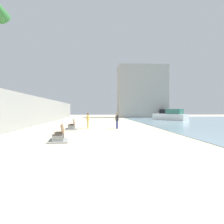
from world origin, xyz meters
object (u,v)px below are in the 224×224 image
object	(u,v)px
person_standing	(88,120)
boat_nearest	(164,115)
bench_far	(72,127)
person_walking	(117,120)
boat_mid_bay	(171,116)
bench_near	(59,137)

from	to	relation	value
person_standing	boat_nearest	size ratio (longest dim) A/B	0.25
bench_far	person_walking	world-z (taller)	person_walking
boat_nearest	boat_mid_bay	world-z (taller)	boat_nearest
bench_far	person_standing	size ratio (longest dim) A/B	1.41
person_standing	boat_mid_bay	world-z (taller)	boat_mid_bay
person_standing	boat_mid_bay	distance (m)	21.83
person_walking	person_standing	size ratio (longest dim) A/B	1.00
bench_far	person_standing	distance (m)	1.79
bench_near	person_walking	xyz separation A→B (m)	(4.16, 8.52, 0.65)
bench_near	boat_mid_bay	world-z (taller)	boat_mid_bay
boat_mid_bay	person_walking	bearing A→B (deg)	-122.85
boat_nearest	boat_mid_bay	xyz separation A→B (m)	(-2.57, -12.33, 0.04)
boat_nearest	bench_far	bearing A→B (deg)	-120.91
person_walking	person_standing	distance (m)	2.85
bench_near	boat_nearest	xyz separation A→B (m)	(17.78, 37.97, 0.51)
person_walking	boat_mid_bay	world-z (taller)	boat_mid_bay
bench_far	boat_mid_bay	bearing A→B (deg)	48.91
bench_far	boat_nearest	world-z (taller)	boat_nearest
person_walking	bench_near	bearing A→B (deg)	-115.99
bench_near	person_standing	xyz separation A→B (m)	(1.32, 8.80, 0.65)
bench_near	boat_mid_bay	xyz separation A→B (m)	(15.21, 25.64, 0.55)
person_walking	person_standing	bearing A→B (deg)	174.46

